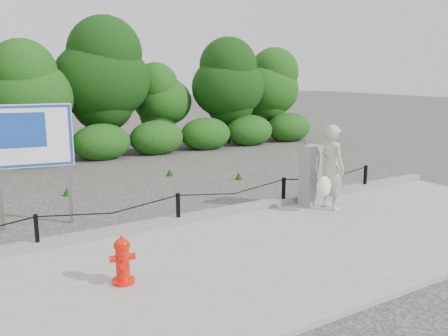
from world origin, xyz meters
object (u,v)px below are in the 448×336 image
utility_cabinet (310,175)px  pedestrian (331,168)px  advertising_sign (31,142)px  fire_hydrant (123,261)px

utility_cabinet → pedestrian: bearing=-90.0°
pedestrian → advertising_sign: advertising_sign is taller
fire_hydrant → utility_cabinet: (4.76, 1.62, 0.32)m
fire_hydrant → pedestrian: 5.05m
pedestrian → utility_cabinet: bearing=19.4°
pedestrian → fire_hydrant: bearing=107.1°
fire_hydrant → utility_cabinet: utility_cabinet is taller
utility_cabinet → fire_hydrant: bearing=-176.5°
fire_hydrant → pedestrian: (4.89, 1.13, 0.54)m
fire_hydrant → utility_cabinet: 5.04m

